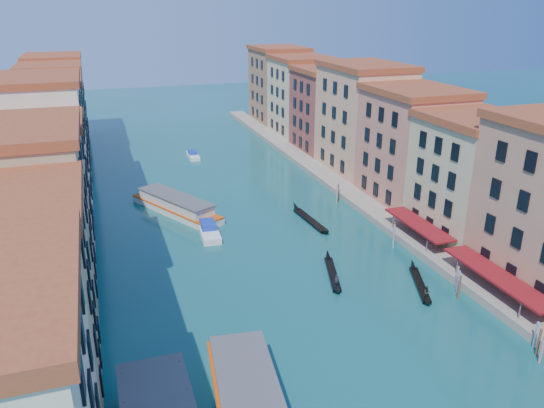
# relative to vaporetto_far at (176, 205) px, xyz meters

# --- Properties ---
(left_bank_palazzos) EXTENTS (12.80, 128.40, 21.00)m
(left_bank_palazzos) POSITION_rel_vaporetto_far_xyz_m (-18.57, 3.20, 8.46)
(left_bank_palazzos) COLOR beige
(left_bank_palazzos) RESTS_ON ground
(right_bank_palazzos) EXTENTS (12.80, 128.40, 21.00)m
(right_bank_palazzos) POSITION_rel_vaporetto_far_xyz_m (37.43, 3.52, 8.50)
(right_bank_palazzos) COLOR #A64734
(right_bank_palazzos) RESTS_ON ground
(quay) EXTENTS (4.00, 140.00, 1.00)m
(quay) POSITION_rel_vaporetto_far_xyz_m (29.43, 3.52, -0.74)
(quay) COLOR gray
(quay) RESTS_ON ground
(restaurant_awnings) EXTENTS (3.20, 44.55, 3.12)m
(restaurant_awnings) POSITION_rel_vaporetto_far_xyz_m (29.62, -38.48, 1.75)
(restaurant_awnings) COLOR maroon
(restaurant_awnings) RESTS_ON ground
(mooring_poles_right) EXTENTS (1.44, 54.24, 3.20)m
(mooring_poles_right) POSITION_rel_vaporetto_far_xyz_m (26.53, -32.68, 0.06)
(mooring_poles_right) COLOR brown
(mooring_poles_right) RESTS_ON ground
(vaporetto_far) EXTENTS (12.26, 18.42, 2.76)m
(vaporetto_far) POSITION_rel_vaporetto_far_xyz_m (0.00, 0.00, 0.00)
(vaporetto_far) COLOR silver
(vaporetto_far) RESTS_ON ground
(gondola_fore) EXTENTS (4.00, 10.68, 2.18)m
(gondola_fore) POSITION_rel_vaporetto_far_xyz_m (14.78, -27.03, -0.87)
(gondola_fore) COLOR black
(gondola_fore) RESTS_ON ground
(gondola_right) EXTENTS (4.73, 10.25, 2.14)m
(gondola_right) POSITION_rel_vaporetto_far_xyz_m (23.35, -32.90, -0.83)
(gondola_right) COLOR black
(gondola_right) RESTS_ON ground
(gondola_far) EXTENTS (1.86, 12.61, 1.78)m
(gondola_far) POSITION_rel_vaporetto_far_xyz_m (18.69, -10.16, -0.88)
(gondola_far) COLOR black
(gondola_far) RESTS_ON ground
(motorboat_mid) EXTENTS (3.03, 8.14, 1.66)m
(motorboat_mid) POSITION_rel_vaporetto_far_xyz_m (3.09, -9.90, -0.60)
(motorboat_mid) COLOR white
(motorboat_mid) RESTS_ON ground
(motorboat_far) EXTENTS (2.17, 6.54, 1.35)m
(motorboat_far) POSITION_rel_vaporetto_far_xyz_m (8.49, 31.09, -0.72)
(motorboat_far) COLOR white
(motorboat_far) RESTS_ON ground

